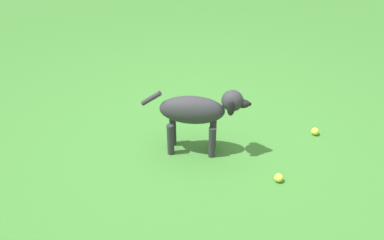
% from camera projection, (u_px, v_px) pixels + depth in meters
% --- Properties ---
extents(ground, '(14.00, 14.00, 0.00)m').
position_uv_depth(ground, '(202.00, 148.00, 3.18)').
color(ground, '#38722D').
extents(dog, '(0.84, 0.27, 0.57)m').
position_uv_depth(dog, '(198.00, 111.00, 2.94)').
color(dog, '#2D2D33').
rests_on(dog, ground).
extents(tennis_ball_0, '(0.07, 0.07, 0.07)m').
position_uv_depth(tennis_ball_0, '(279.00, 178.00, 2.82)').
color(tennis_ball_0, '#D8D83E').
rests_on(tennis_ball_0, ground).
extents(tennis_ball_1, '(0.07, 0.07, 0.07)m').
position_uv_depth(tennis_ball_1, '(315.00, 131.00, 3.32)').
color(tennis_ball_1, '#C1D53A').
rests_on(tennis_ball_1, ground).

